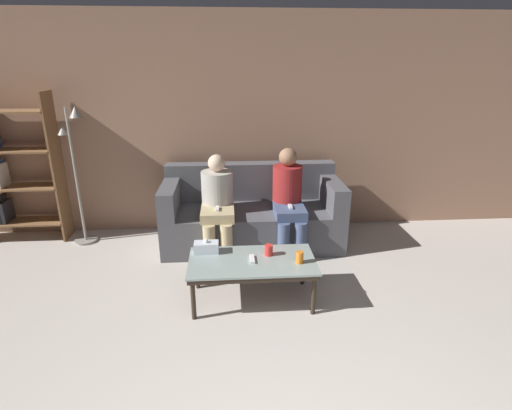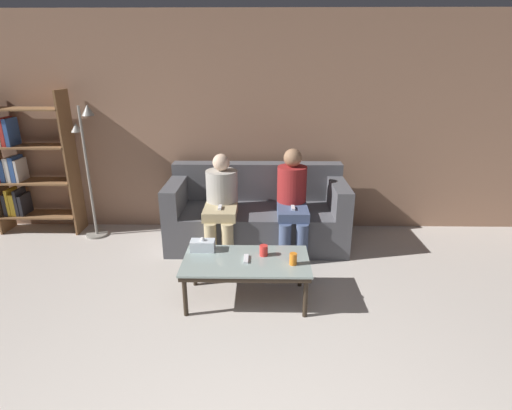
{
  "view_description": "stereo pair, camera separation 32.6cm",
  "coord_description": "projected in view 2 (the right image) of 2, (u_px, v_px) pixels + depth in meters",
  "views": [
    {
      "loc": [
        -0.27,
        -1.03,
        2.03
      ],
      "look_at": [
        0.0,
        2.68,
        0.7
      ],
      "focal_mm": 28.0,
      "sensor_mm": 36.0,
      "label": 1
    },
    {
      "loc": [
        0.06,
        -1.04,
        2.03
      ],
      "look_at": [
        0.0,
        2.68,
        0.7
      ],
      "focal_mm": 28.0,
      "sensor_mm": 36.0,
      "label": 2
    }
  ],
  "objects": [
    {
      "name": "cup_near_right",
      "position": [
        264.0,
        250.0,
        3.55
      ],
      "size": [
        0.07,
        0.07,
        0.1
      ],
      "color": "red",
      "rests_on": "coffee_table"
    },
    {
      "name": "tissue_box",
      "position": [
        203.0,
        245.0,
        3.64
      ],
      "size": [
        0.22,
        0.12,
        0.13
      ],
      "color": "silver",
      "rests_on": "coffee_table"
    },
    {
      "name": "couch",
      "position": [
        257.0,
        215.0,
        4.7
      ],
      "size": [
        2.03,
        0.88,
        0.89
      ],
      "color": "#515156",
      "rests_on": "ground_plane"
    },
    {
      "name": "seated_person_left_end",
      "position": [
        221.0,
        200.0,
        4.42
      ],
      "size": [
        0.36,
        0.68,
        1.09
      ],
      "color": "tan",
      "rests_on": "ground_plane"
    },
    {
      "name": "cup_near_left",
      "position": [
        293.0,
        259.0,
        3.39
      ],
      "size": [
        0.06,
        0.06,
        0.1
      ],
      "color": "orange",
      "rests_on": "coffee_table"
    },
    {
      "name": "game_remote",
      "position": [
        246.0,
        259.0,
        3.48
      ],
      "size": [
        0.04,
        0.15,
        0.02
      ],
      "color": "white",
      "rests_on": "coffee_table"
    },
    {
      "name": "coffee_table",
      "position": [
        246.0,
        264.0,
        3.5
      ],
      "size": [
        1.11,
        0.59,
        0.4
      ],
      "color": "#8C9E99",
      "rests_on": "ground_plane"
    },
    {
      "name": "wall_back",
      "position": [
        258.0,
        126.0,
        4.86
      ],
      "size": [
        12.0,
        0.06,
        2.6
      ],
      "color": "#9E755B",
      "rests_on": "ground_plane"
    },
    {
      "name": "seated_person_mid_left",
      "position": [
        292.0,
        198.0,
        4.4
      ],
      "size": [
        0.33,
        0.67,
        1.15
      ],
      "color": "#47567A",
      "rests_on": "ground_plane"
    },
    {
      "name": "standing_lamp",
      "position": [
        88.0,
        159.0,
        4.65
      ],
      "size": [
        0.31,
        0.26,
        1.59
      ],
      "color": "gray",
      "rests_on": "ground_plane"
    },
    {
      "name": "bookshelf",
      "position": [
        22.0,
        166.0,
        4.84
      ],
      "size": [
        0.97,
        0.32,
        1.74
      ],
      "color": "brown",
      "rests_on": "ground_plane"
    }
  ]
}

